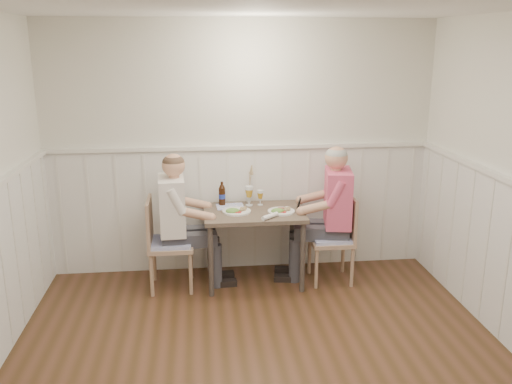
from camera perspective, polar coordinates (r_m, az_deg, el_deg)
room_shell at (r=3.39m, az=1.51°, el=1.04°), size 4.04×4.54×2.60m
wainscot at (r=4.31m, az=0.19°, el=-7.41°), size 4.00×4.49×1.34m
dining_table at (r=5.40m, az=-0.23°, el=-2.98°), size 0.98×0.70×0.75m
chair_right at (r=5.54m, az=8.48°, el=-4.53°), size 0.43×0.43×0.89m
chair_left at (r=5.38m, az=-9.57°, el=-5.04°), size 0.43×0.43×0.92m
man_in_pink at (r=5.54m, az=8.05°, el=-3.34°), size 0.70×0.50×1.41m
diner_cream at (r=5.38m, az=-8.27°, el=-4.10°), size 0.65×0.45×1.37m
plate_man at (r=5.32m, az=2.59°, el=-1.94°), size 0.27×0.27×0.07m
plate_diner at (r=5.31m, az=-2.19°, el=-1.96°), size 0.28×0.28×0.07m
beer_glass_a at (r=5.54m, az=0.45°, el=-0.34°), size 0.06×0.06×0.16m
beer_glass_b at (r=5.51m, az=-0.73°, el=-0.06°), size 0.08×0.08×0.20m
beer_bottle at (r=5.54m, az=-3.59°, el=-0.30°), size 0.07×0.07×0.25m
rolled_napkin at (r=5.14m, az=1.49°, el=-2.56°), size 0.18×0.17×0.04m
grass_vase at (r=5.61m, az=-0.77°, el=0.75°), size 0.05×0.05×0.42m
gingham_mat at (r=5.51m, az=-2.74°, el=-1.53°), size 0.29×0.24×0.01m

